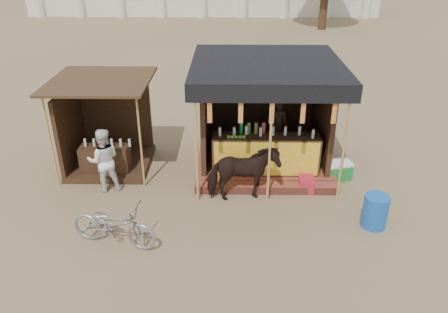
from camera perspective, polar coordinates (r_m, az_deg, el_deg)
ground at (r=8.89m, az=-0.16°, el=-11.07°), size 120.00×120.00×0.00m
main_stall at (r=11.30m, az=5.30°, el=3.66°), size 3.60×3.61×2.78m
secondary_stall at (r=11.70m, az=-15.59°, el=2.66°), size 2.40×2.40×2.38m
cow at (r=9.84m, az=2.47°, el=-2.28°), size 1.70×1.05×1.34m
motorbike at (r=8.82m, az=-14.24°, el=-8.59°), size 1.87×1.05×0.93m
bystander at (r=10.57m, az=-15.43°, el=-0.46°), size 0.88×0.76×1.56m
blue_barrel at (r=9.64m, az=19.14°, el=-6.77°), size 0.52×0.52×0.72m
red_crate at (r=10.60m, az=10.68°, el=-3.59°), size 0.39×0.48×0.33m
cooler at (r=11.25m, az=14.63°, el=-1.74°), size 0.73×0.58×0.46m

